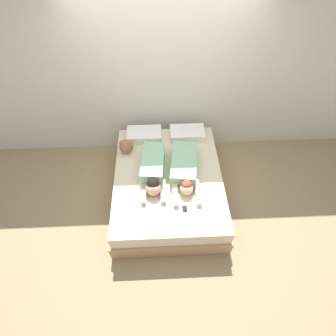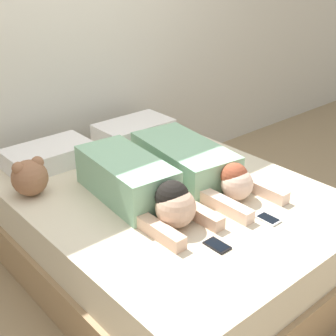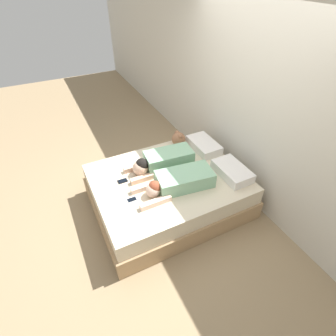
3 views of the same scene
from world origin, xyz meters
name	(u,v)px [view 2 (image 2 of 3)]	position (x,y,z in m)	size (l,w,h in m)	color
ground_plane	(168,263)	(0.00, 0.00, 0.00)	(12.00, 12.00, 0.00)	#9E8460
wall_back	(57,29)	(0.00, 1.15, 1.30)	(12.00, 0.06, 2.60)	beige
bed	(168,229)	(0.00, 0.00, 0.25)	(1.60, 2.01, 0.52)	tan
pillow_head_left	(49,156)	(-0.35, 0.78, 0.58)	(0.55, 0.33, 0.13)	white
pillow_head_right	(134,130)	(0.35, 0.78, 0.58)	(0.55, 0.33, 0.13)	white
person_left	(139,185)	(-0.21, 0.00, 0.63)	(0.37, 0.95, 0.24)	#8CBF99
person_right	(195,164)	(0.23, 0.02, 0.61)	(0.45, 1.05, 0.21)	#8CBF99
cell_phone_left	(217,245)	(-0.18, -0.57, 0.52)	(0.08, 0.12, 0.01)	black
cell_phone_right	(268,219)	(0.19, -0.58, 0.52)	(0.08, 0.12, 0.01)	silver
plush_toy	(30,177)	(-0.62, 0.49, 0.63)	(0.21, 0.21, 0.22)	#996647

